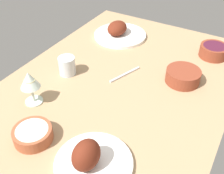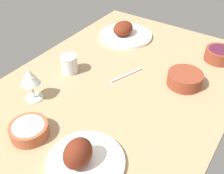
{
  "view_description": "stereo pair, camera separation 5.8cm",
  "coord_description": "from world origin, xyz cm",
  "views": [
    {
      "loc": [
        74.83,
        43.39,
        74.85
      ],
      "look_at": [
        0.0,
        0.0,
        6.0
      ],
      "focal_mm": 43.42,
      "sensor_mm": 36.0,
      "label": 1
    },
    {
      "loc": [
        71.74,
        48.33,
        74.85
      ],
      "look_at": [
        0.0,
        0.0,
        6.0
      ],
      "focal_mm": 43.42,
      "sensor_mm": 36.0,
      "label": 2
    }
  ],
  "objects": [
    {
      "name": "bowl_pasta",
      "position": [
        -20.72,
        22.9,
        7.1
      ],
      "size": [
        14.62,
        14.62,
        5.7
      ],
      "color": "brown",
      "rests_on": "dining_table"
    },
    {
      "name": "plate_near_viewer",
      "position": [
        -42.7,
        -20.41,
        6.5
      ],
      "size": [
        28.24,
        28.24,
        8.57
      ],
      "color": "white",
      "rests_on": "dining_table"
    },
    {
      "name": "dining_table",
      "position": [
        0.0,
        0.0,
        2.0
      ],
      "size": [
        140.0,
        90.0,
        4.0
      ],
      "primitive_type": "cube",
      "color": "tan",
      "rests_on": "ground"
    },
    {
      "name": "wine_glass",
      "position": [
        21.16,
        -23.13,
        13.93
      ],
      "size": [
        7.6,
        7.6,
        14.0
      ],
      "color": "silver",
      "rests_on": "dining_table"
    },
    {
      "name": "fork_loose",
      "position": [
        -12.39,
        -0.53,
        4.4
      ],
      "size": [
        16.38,
        6.79,
        0.8
      ],
      "primitive_type": "cube",
      "rotation": [
        0.0,
        0.0,
        5.93
      ],
      "color": "silver",
      "rests_on": "dining_table"
    },
    {
      "name": "bowl_cream",
      "position": [
        35.56,
        -9.92,
        6.52
      ],
      "size": [
        13.14,
        13.14,
        4.58
      ],
      "color": "#A35133",
      "rests_on": "dining_table"
    },
    {
      "name": "plate_center_main",
      "position": [
        34.93,
        12.74,
        7.15
      ],
      "size": [
        24.3,
        24.3,
        10.89
      ],
      "color": "white",
      "rests_on": "dining_table"
    },
    {
      "name": "water_tumbler",
      "position": [
        -0.81,
        -23.34,
        8.09
      ],
      "size": [
        7.36,
        7.36,
        8.18
      ],
      "primitive_type": "cylinder",
      "color": "silver",
      "rests_on": "dining_table"
    },
    {
      "name": "bowl_onions",
      "position": [
        -47.85,
        29.12,
        7.18
      ],
      "size": [
        13.24,
        13.24,
        5.86
      ],
      "color": "brown",
      "rests_on": "dining_table"
    }
  ]
}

